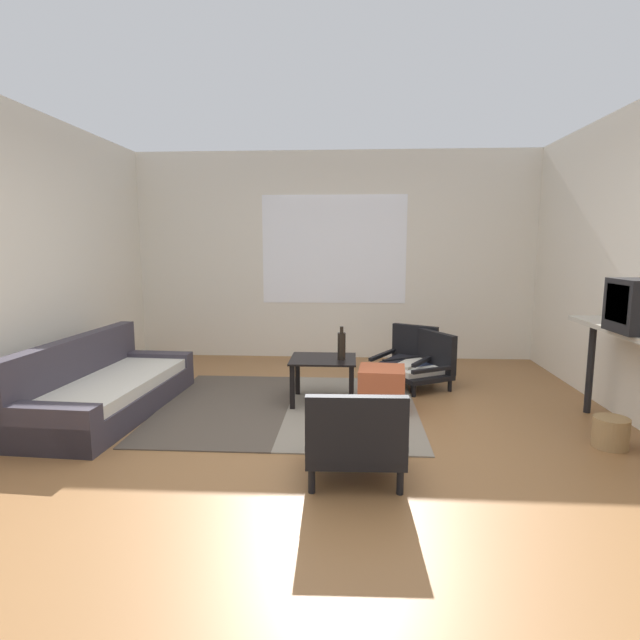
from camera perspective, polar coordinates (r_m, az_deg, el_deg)
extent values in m
plane|color=olive|center=(3.99, -0.04, -13.70)|extent=(7.80, 7.80, 0.00)
cube|color=silver|center=(6.75, 1.60, 7.19)|extent=(5.60, 0.12, 2.70)
cube|color=white|center=(6.69, 1.58, 7.94)|extent=(1.88, 0.01, 1.41)
cube|color=#4C4238|center=(4.90, -10.51, -9.48)|extent=(1.18, 2.11, 0.01)
cube|color=gray|center=(4.76, 3.62, -9.89)|extent=(1.18, 2.11, 0.01)
cube|color=#38333D|center=(4.99, -22.38, -8.40)|extent=(0.89, 2.02, 0.22)
cube|color=beige|center=(4.93, -22.18, -6.65)|extent=(0.78, 1.84, 0.10)
cube|color=#38333D|center=(5.09, -25.86, -4.99)|extent=(0.25, 1.99, 0.57)
cube|color=#38333D|center=(5.74, -18.07, -5.25)|extent=(0.79, 0.22, 0.36)
cube|color=#38333D|center=(4.25, -28.42, -10.76)|extent=(0.79, 0.22, 0.36)
cube|color=black|center=(4.82, 0.36, -4.44)|extent=(0.62, 0.54, 0.02)
cube|color=black|center=(5.12, -2.54, -6.19)|extent=(0.04, 0.04, 0.42)
cube|color=black|center=(5.09, 3.55, -6.28)|extent=(0.04, 0.04, 0.42)
cube|color=black|center=(4.68, -3.14, -7.61)|extent=(0.04, 0.04, 0.42)
cube|color=black|center=(4.65, 3.55, -7.72)|extent=(0.04, 0.04, 0.42)
cylinder|color=black|center=(5.32, 10.38, -7.25)|extent=(0.04, 0.04, 0.15)
cylinder|color=black|center=(5.50, 6.03, -6.61)|extent=(0.04, 0.04, 0.15)
cylinder|color=black|center=(5.82, 12.56, -5.93)|extent=(0.04, 0.04, 0.15)
cylinder|color=black|center=(5.99, 8.51, -5.41)|extent=(0.04, 0.04, 0.15)
cube|color=black|center=(5.62, 9.41, -5.28)|extent=(0.78, 0.82, 0.05)
cube|color=beige|center=(5.56, 10.22, -4.89)|extent=(0.44, 0.59, 0.06)
cube|color=black|center=(5.63, 8.48, -4.67)|extent=(0.44, 0.59, 0.06)
cube|color=black|center=(5.84, 10.63, -2.54)|extent=(0.49, 0.33, 0.40)
cube|color=black|center=(5.51, 11.78, -4.42)|extent=(0.36, 0.58, 0.04)
cube|color=black|center=(5.70, 7.19, -3.86)|extent=(0.36, 0.58, 0.04)
cylinder|color=black|center=(3.69, -0.52, -14.27)|extent=(0.04, 0.04, 0.16)
cylinder|color=black|center=(3.71, 8.05, -14.25)|extent=(0.04, 0.04, 0.16)
cylinder|color=black|center=(3.25, -0.90, -17.64)|extent=(0.04, 0.04, 0.16)
cylinder|color=black|center=(3.27, 9.01, -17.58)|extent=(0.04, 0.04, 0.16)
cube|color=black|center=(3.43, 3.93, -14.31)|extent=(0.63, 0.59, 0.05)
cube|color=beige|center=(3.42, 2.08, -13.33)|extent=(0.22, 0.52, 0.06)
cube|color=black|center=(3.43, 5.78, -13.32)|extent=(0.22, 0.52, 0.06)
cube|color=black|center=(3.10, 4.15, -12.20)|extent=(0.62, 0.09, 0.41)
cube|color=black|center=(3.38, -1.05, -12.48)|extent=(0.06, 0.57, 0.04)
cube|color=black|center=(3.41, 8.92, -12.45)|extent=(0.06, 0.57, 0.04)
cylinder|color=black|center=(5.17, 10.53, -7.88)|extent=(0.04, 0.04, 0.12)
cylinder|color=black|center=(5.56, 7.57, -6.65)|extent=(0.04, 0.04, 0.12)
cylinder|color=black|center=(5.44, 14.41, -7.17)|extent=(0.04, 0.04, 0.12)
cylinder|color=black|center=(5.81, 11.33, -6.07)|extent=(0.04, 0.04, 0.12)
cube|color=black|center=(5.47, 10.98, -6.06)|extent=(0.74, 0.75, 0.05)
cube|color=silver|center=(5.37, 11.45, -5.75)|extent=(0.50, 0.39, 0.06)
cube|color=#2D3856|center=(5.52, 10.21, -5.31)|extent=(0.50, 0.39, 0.06)
cube|color=black|center=(5.56, 13.01, -3.44)|extent=(0.34, 0.53, 0.41)
cube|color=black|center=(5.24, 12.73, -5.47)|extent=(0.49, 0.30, 0.04)
cube|color=black|center=(5.65, 9.43, -4.35)|extent=(0.49, 0.30, 0.04)
cube|color=#BC5633|center=(4.71, 6.95, -7.69)|extent=(0.45, 0.45, 0.39)
cylinder|color=black|center=(5.15, 28.16, -4.72)|extent=(0.06, 0.06, 0.84)
cube|color=black|center=(4.20, 30.50, 1.64)|extent=(0.01, 0.31, 0.27)
cylinder|color=brown|center=(4.70, 30.62, 0.81)|extent=(0.19, 0.19, 0.19)
cylinder|color=brown|center=(4.69, 30.77, 2.70)|extent=(0.08, 0.08, 0.12)
cylinder|color=black|center=(4.75, 2.44, -2.97)|extent=(0.08, 0.08, 0.26)
cylinder|color=black|center=(4.72, 2.45, -1.09)|extent=(0.03, 0.03, 0.06)
cylinder|color=#9E7A4C|center=(4.45, 29.93, -10.93)|extent=(0.25, 0.25, 0.23)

